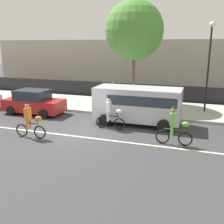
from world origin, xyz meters
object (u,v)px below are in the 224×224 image
at_px(parked_van_silver, 139,103).
at_px(pedestrian_onlooker, 113,91).
at_px(parade_cyclist_zebra, 111,114).
at_px(parade_cyclist_lime, 175,128).
at_px(parade_cyclist_orange, 30,122).
at_px(street_lamp_post, 210,54).
at_px(parked_car_red, 34,102).

xyz_separation_m(parked_van_silver, pedestrian_onlooker, (-3.20, 4.87, -0.27)).
xyz_separation_m(parade_cyclist_zebra, pedestrian_onlooker, (-1.95, 6.31, 0.17)).
bearing_deg(parade_cyclist_lime, parade_cyclist_orange, -169.20).
bearing_deg(street_lamp_post, parked_car_red, -161.27).
height_order(parade_cyclist_orange, street_lamp_post, street_lamp_post).
xyz_separation_m(parade_cyclist_zebra, parked_van_silver, (1.26, 1.45, 0.44)).
height_order(parade_cyclist_orange, pedestrian_onlooker, parade_cyclist_orange).
height_order(parade_cyclist_zebra, street_lamp_post, street_lamp_post).
bearing_deg(pedestrian_onlooker, parked_van_silver, -56.64).
height_order(parade_cyclist_zebra, parked_van_silver, parked_van_silver).
distance_m(parade_cyclist_zebra, parked_car_red, 6.24).
height_order(parade_cyclist_orange, parade_cyclist_zebra, same).
bearing_deg(street_lamp_post, parade_cyclist_orange, -136.76).
bearing_deg(parade_cyclist_zebra, parade_cyclist_lime, -19.70).
distance_m(parade_cyclist_orange, parked_van_silver, 6.19).
bearing_deg(parade_cyclist_lime, parade_cyclist_zebra, 160.30).
bearing_deg(pedestrian_onlooker, parade_cyclist_orange, -99.11).
xyz_separation_m(parade_cyclist_lime, street_lamp_post, (1.39, 6.55, 3.15)).
bearing_deg(parade_cyclist_lime, pedestrian_onlooker, 126.15).
xyz_separation_m(parade_cyclist_lime, parked_van_silver, (-2.35, 2.74, 0.44)).
distance_m(parked_van_silver, street_lamp_post, 5.98).
distance_m(parked_van_silver, parked_car_red, 7.33).
relative_size(parade_cyclist_lime, street_lamp_post, 0.33).
bearing_deg(parade_cyclist_orange, street_lamp_post, 43.24).
xyz_separation_m(parade_cyclist_orange, pedestrian_onlooker, (1.43, 8.94, 0.17)).
xyz_separation_m(parked_car_red, pedestrian_onlooker, (4.11, 4.81, 0.23)).
xyz_separation_m(street_lamp_post, pedestrian_onlooker, (-6.95, 1.06, -2.97)).
bearing_deg(street_lamp_post, pedestrian_onlooker, 171.31).
distance_m(parade_cyclist_orange, parade_cyclist_zebra, 4.28).
bearing_deg(parade_cyclist_zebra, parked_van_silver, 48.98).
relative_size(parade_cyclist_lime, parked_car_red, 0.47).
relative_size(parade_cyclist_orange, parked_car_red, 0.47).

